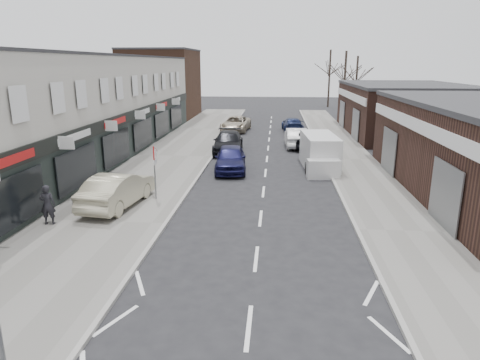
% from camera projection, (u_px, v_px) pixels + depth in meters
% --- Properties ---
extents(pavement_left, '(5.50, 64.00, 0.12)m').
position_uv_depth(pavement_left, '(173.00, 156.00, 30.70)').
color(pavement_left, slate).
rests_on(pavement_left, ground).
extents(pavement_right, '(3.50, 64.00, 0.12)m').
position_uv_depth(pavement_right, '(350.00, 160.00, 29.69)').
color(pavement_right, slate).
rests_on(pavement_right, ground).
extents(shop_terrace_left, '(8.00, 41.00, 7.10)m').
position_uv_depth(shop_terrace_left, '(60.00, 110.00, 27.93)').
color(shop_terrace_left, beige).
rests_on(shop_terrace_left, ground).
extents(brick_block_far, '(8.00, 10.00, 8.00)m').
position_uv_depth(brick_block_far, '(162.00, 85.00, 52.32)').
color(brick_block_far, '#452B1D').
rests_on(brick_block_far, ground).
extents(right_unit_far, '(10.00, 16.00, 4.50)m').
position_uv_depth(right_unit_far, '(404.00, 110.00, 40.10)').
color(right_unit_far, '#382019').
rests_on(right_unit_far, ground).
extents(tree_far_a, '(3.60, 3.60, 8.00)m').
position_uv_depth(tree_far_a, '(342.00, 116.00, 54.43)').
color(tree_far_a, '#382D26').
rests_on(tree_far_a, ground).
extents(tree_far_b, '(3.60, 3.60, 7.50)m').
position_uv_depth(tree_far_b, '(354.00, 111.00, 59.99)').
color(tree_far_b, '#382D26').
rests_on(tree_far_b, ground).
extents(tree_far_c, '(3.60, 3.60, 8.50)m').
position_uv_depth(tree_far_c, '(328.00, 107.00, 66.00)').
color(tree_far_c, '#382D26').
rests_on(tree_far_c, ground).
extents(warning_sign, '(0.12, 0.80, 2.70)m').
position_uv_depth(warning_sign, '(155.00, 157.00, 20.40)').
color(warning_sign, slate).
rests_on(warning_sign, pavement_left).
extents(white_van, '(2.29, 5.62, 2.14)m').
position_uv_depth(white_van, '(320.00, 153.00, 27.27)').
color(white_van, silver).
rests_on(white_van, ground).
extents(sedan_on_pavement, '(2.27, 4.95, 1.57)m').
position_uv_depth(sedan_on_pavement, '(118.00, 190.00, 19.69)').
color(sedan_on_pavement, '#AFAA8C').
rests_on(sedan_on_pavement, pavement_left).
extents(pedestrian, '(0.66, 0.48, 1.67)m').
position_uv_depth(pedestrian, '(48.00, 205.00, 17.45)').
color(pedestrian, black).
rests_on(pedestrian, pavement_left).
extents(parked_car_left_a, '(2.25, 4.80, 1.59)m').
position_uv_depth(parked_car_left_a, '(231.00, 158.00, 26.64)').
color(parked_car_left_a, '#13133C').
rests_on(parked_car_left_a, ground).
extents(parked_car_left_b, '(2.48, 5.44, 1.54)m').
position_uv_depth(parked_car_left_b, '(228.00, 142.00, 32.20)').
color(parked_car_left_b, black).
rests_on(parked_car_left_b, ground).
extents(parked_car_left_c, '(2.88, 5.46, 1.47)m').
position_uv_depth(parked_car_left_c, '(236.00, 124.00, 42.33)').
color(parked_car_left_c, '#AB9E89').
rests_on(parked_car_left_c, ground).
extents(parked_car_right_a, '(1.80, 4.71, 1.53)m').
position_uv_depth(parked_car_right_a, '(296.00, 137.00, 34.39)').
color(parked_car_right_a, silver).
rests_on(parked_car_right_a, ground).
extents(parked_car_right_b, '(1.92, 4.53, 1.53)m').
position_uv_depth(parked_car_right_b, '(305.00, 138.00, 33.91)').
color(parked_car_right_b, black).
rests_on(parked_car_right_b, ground).
extents(parked_car_right_c, '(2.21, 4.71, 1.33)m').
position_uv_depth(parked_car_right_c, '(292.00, 124.00, 42.41)').
color(parked_car_right_c, '#152044').
rests_on(parked_car_right_c, ground).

